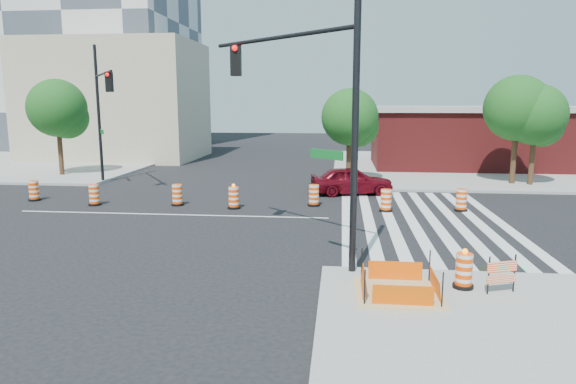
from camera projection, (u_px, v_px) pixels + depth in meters
The scene contains 24 objects.
ground at pixel (171, 215), 22.77m from camera, with size 120.00×120.00×0.00m, color black.
sidewalk_ne at pixel (481, 167), 38.56m from camera, with size 22.00×22.00×0.15m, color gray.
sidewalk_nw at pixel (30, 162), 42.21m from camera, with size 22.00×22.00×0.15m, color gray.
crosswalk_east at pixel (422, 220), 21.66m from camera, with size 6.75×13.50×0.01m.
lane_centerline at pixel (171, 214), 22.77m from camera, with size 14.00×0.12×0.01m, color silver.
excavation_pit at pixel (399, 291), 13.00m from camera, with size 2.20×2.20×0.90m.
brick_storefront at pixel (483, 137), 38.17m from camera, with size 16.50×8.50×4.60m.
beige_midrise at pixel (117, 101), 44.66m from camera, with size 14.00×10.00×10.00m, color tan.
red_coupe at pixel (351, 180), 27.64m from camera, with size 1.78×4.42×1.51m, color #580711.
signal_pole_se at pixel (310, 88), 15.21m from camera, with size 4.93×4.62×8.74m.
signal_pole_nw at pixel (102, 101), 29.37m from camera, with size 3.43×5.25×8.12m.
pit_drum at pixel (464, 272), 13.34m from camera, with size 0.54×0.54×1.06m.
barricade at pixel (502, 272), 12.96m from camera, with size 0.80×0.32×0.99m.
tree_north_b at pixel (58, 112), 33.54m from camera, with size 3.77×3.77×6.41m.
tree_north_c at pixel (350, 120), 30.44m from camera, with size 3.43×3.37×5.73m.
tree_north_d at pixel (518, 112), 29.85m from camera, with size 3.81×3.81×6.48m.
tree_north_e at pixel (536, 118), 29.49m from camera, with size 3.51×3.50×5.96m.
median_drum_1 at pixel (34, 191), 25.89m from camera, with size 0.60×0.60×1.02m.
median_drum_2 at pixel (94, 196), 24.73m from camera, with size 0.60×0.60×1.02m.
median_drum_3 at pixel (177, 196), 24.71m from camera, with size 0.60×0.60×1.02m.
median_drum_4 at pixel (234, 198), 23.96m from camera, with size 0.60×0.60×1.18m.
median_drum_5 at pixel (314, 196), 24.57m from camera, with size 0.60×0.60×1.02m.
median_drum_6 at pixel (386, 201), 23.32m from camera, with size 0.60×0.60×1.02m.
median_drum_7 at pixel (461, 201), 23.42m from camera, with size 0.60×0.60×1.02m.
Camera 1 is at (7.48, -21.59, 4.95)m, focal length 32.00 mm.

